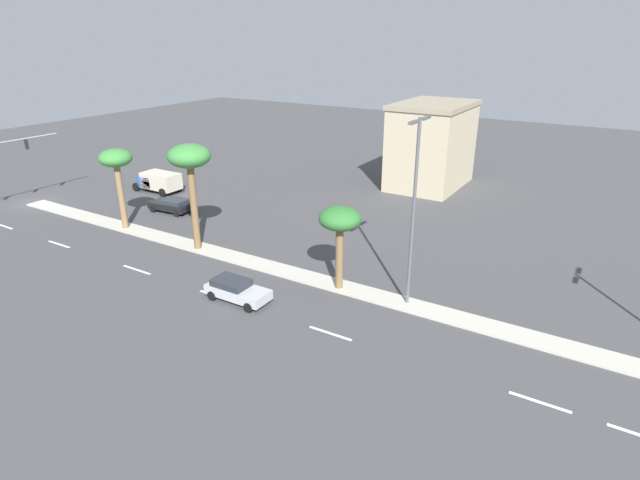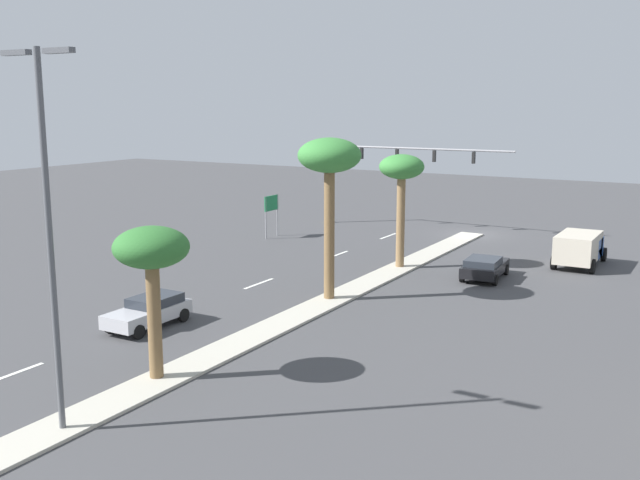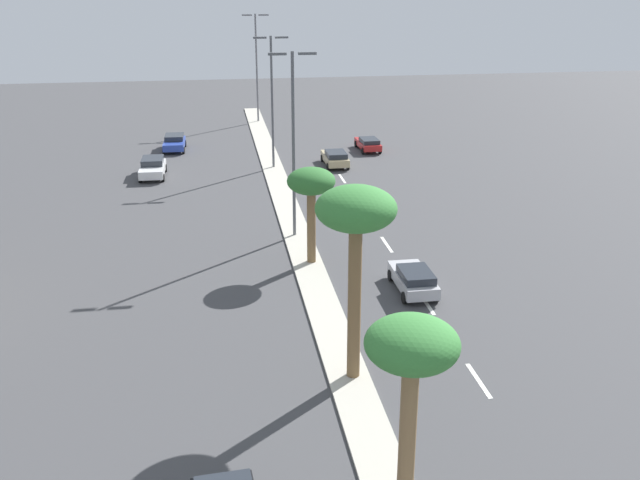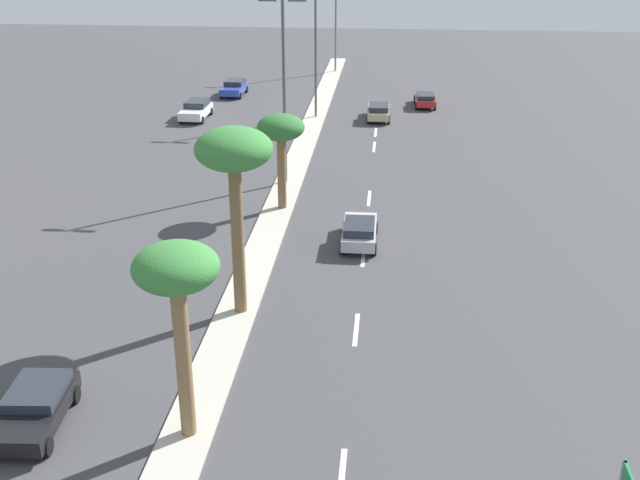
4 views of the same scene
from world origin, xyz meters
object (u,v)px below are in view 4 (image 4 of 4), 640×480
(palm_tree_outboard, at_px, (177,279))
(sedan_silver_right, at_px, (359,231))
(palm_tree_front, at_px, (281,131))
(street_lamp_far, at_px, (316,41))
(sedan_white_leading, at_px, (196,110))
(sedan_red_inboard, at_px, (425,99))
(street_lamp_center, at_px, (284,80))
(sedan_black_outboard, at_px, (34,407))
(street_lamp_outboard, at_px, (336,9))
(sedan_tan_left, at_px, (379,111))
(sedan_blue_rear, at_px, (234,87))
(palm_tree_leading, at_px, (234,158))

(palm_tree_outboard, height_order, sedan_silver_right, palm_tree_outboard)
(palm_tree_front, distance_m, street_lamp_far, 22.39)
(palm_tree_front, height_order, street_lamp_far, street_lamp_far)
(palm_tree_front, relative_size, sedan_white_leading, 1.25)
(palm_tree_outboard, height_order, sedan_red_inboard, palm_tree_outboard)
(street_lamp_center, xyz_separation_m, sedan_black_outboard, (-5.19, -26.42, -6.08))
(street_lamp_outboard, xyz_separation_m, sedan_tan_left, (5.27, -20.79, -6.10))
(street_lamp_center, relative_size, street_lamp_outboard, 0.99)
(palm_tree_front, xyz_separation_m, sedan_silver_right, (4.84, -4.83, -4.05))
(sedan_silver_right, bearing_deg, sedan_blue_rear, 111.32)
(palm_tree_leading, distance_m, sedan_tan_left, 36.17)
(sedan_red_inboard, distance_m, sedan_blue_rear, 18.58)
(sedan_black_outboard, bearing_deg, sedan_blue_rear, 93.64)
(street_lamp_outboard, relative_size, sedan_red_inboard, 2.77)
(palm_tree_outboard, bearing_deg, sedan_red_inboard, 78.98)
(street_lamp_outboard, bearing_deg, sedan_black_outboard, -94.97)
(sedan_tan_left, bearing_deg, street_lamp_far, 178.78)
(sedan_white_leading, distance_m, sedan_silver_right, 30.07)
(palm_tree_outboard, bearing_deg, street_lamp_far, 89.98)
(palm_tree_leading, xyz_separation_m, sedan_tan_left, (5.34, 35.20, -6.41))
(palm_tree_outboard, relative_size, palm_tree_leading, 0.84)
(palm_tree_front, relative_size, street_lamp_far, 0.51)
(sedan_white_leading, relative_size, sedan_silver_right, 1.07)
(palm_tree_front, bearing_deg, street_lamp_center, 95.22)
(street_lamp_outboard, bearing_deg, sedan_blue_rear, -125.54)
(palm_tree_front, distance_m, sedan_tan_left, 23.18)
(sedan_silver_right, bearing_deg, sedan_white_leading, 120.49)
(palm_tree_front, xyz_separation_m, sedan_red_inboard, (9.39, 27.45, -4.10))
(sedan_white_leading, bearing_deg, palm_tree_outboard, -76.57)
(sedan_red_inboard, height_order, sedan_black_outboard, sedan_black_outboard)
(palm_tree_front, height_order, sedan_tan_left, palm_tree_front)
(palm_tree_outboard, distance_m, sedan_tan_left, 44.61)
(sedan_blue_rear, distance_m, sedan_tan_left, 16.45)
(street_lamp_center, distance_m, sedan_red_inboard, 25.48)
(street_lamp_far, bearing_deg, palm_tree_leading, -89.83)
(sedan_red_inboard, bearing_deg, street_lamp_far, -151.81)
(palm_tree_outboard, xyz_separation_m, sedan_tan_left, (5.46, 43.97, -5.19))
(palm_tree_leading, height_order, sedan_tan_left, palm_tree_leading)
(street_lamp_center, relative_size, sedan_blue_rear, 2.73)
(street_lamp_center, height_order, sedan_silver_right, street_lamp_center)
(palm_tree_leading, bearing_deg, sedan_blue_rear, 101.54)
(sedan_black_outboard, bearing_deg, palm_tree_front, 75.45)
(street_lamp_outboard, bearing_deg, palm_tree_leading, -90.06)
(sedan_silver_right, relative_size, sedan_black_outboard, 0.98)
(street_lamp_far, xyz_separation_m, sedan_white_leading, (-10.24, -1.25, -5.73))
(sedan_red_inboard, height_order, sedan_tan_left, sedan_tan_left)
(palm_tree_leading, bearing_deg, sedan_white_leading, 106.90)
(street_lamp_outboard, height_order, sedan_silver_right, street_lamp_outboard)
(street_lamp_far, relative_size, street_lamp_outboard, 0.95)
(palm_tree_outboard, bearing_deg, sedan_silver_right, 73.45)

